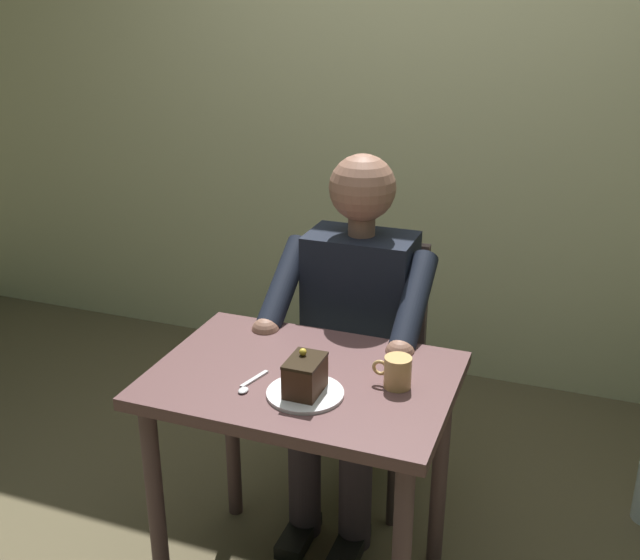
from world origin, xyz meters
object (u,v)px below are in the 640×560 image
dining_table (303,412)px  chair (367,355)px  seated_person (353,334)px  cake_slice (305,375)px  dessert_spoon (248,385)px  coffee_cup (397,371)px

dining_table → chair: 0.64m
dining_table → chair: chair is taller
seated_person → chair: bearing=-90.0°
chair → seated_person: bearing=90.0°
dining_table → cake_slice: (-0.05, 0.10, 0.18)m
cake_slice → chair: bearing=-86.2°
dining_table → dessert_spoon: size_ratio=5.92×
coffee_cup → seated_person: bearing=-58.4°
seated_person → dessert_spoon: 0.59m
coffee_cup → dessert_spoon: size_ratio=0.77×
coffee_cup → dining_table: bearing=5.5°
cake_slice → coffee_cup: cake_slice is taller
dessert_spoon → dining_table: bearing=-134.6°
dining_table → chair: (0.00, -0.63, -0.12)m
dessert_spoon → cake_slice: bearing=-175.9°
dining_table → coffee_cup: size_ratio=7.68×
dining_table → coffee_cup: 0.32m
dining_table → cake_slice: cake_slice is taller
dining_table → seated_person: (0.00, -0.46, 0.04)m
dining_table → dessert_spoon: bearing=45.4°
seated_person → coffee_cup: (-0.26, 0.43, 0.13)m
coffee_cup → dessert_spoon: 0.41m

